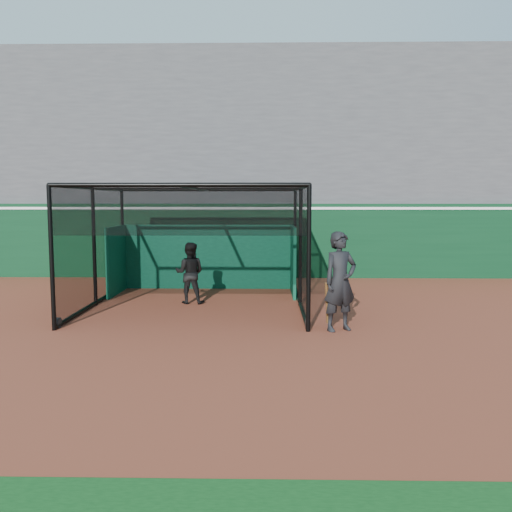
{
  "coord_description": "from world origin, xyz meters",
  "views": [
    {
      "loc": [
        1.09,
        -9.86,
        2.64
      ],
      "look_at": [
        0.85,
        2.0,
        1.4
      ],
      "focal_mm": 38.0,
      "sensor_mm": 36.0,
      "label": 1
    }
  ],
  "objects": [
    {
      "name": "outfield_wall",
      "position": [
        0.0,
        8.5,
        1.29
      ],
      "size": [
        50.0,
        0.5,
        2.5
      ],
      "color": "#093219",
      "rests_on": "ground"
    },
    {
      "name": "on_deck_player",
      "position": [
        2.56,
        0.92,
        1.0
      ],
      "size": [
        0.87,
        0.75,
        2.01
      ],
      "color": "black",
      "rests_on": "ground"
    },
    {
      "name": "grandstand",
      "position": [
        0.0,
        12.27,
        4.48
      ],
      "size": [
        50.0,
        7.85,
        8.95
      ],
      "color": "#4C4C4F",
      "rests_on": "ground"
    },
    {
      "name": "ground",
      "position": [
        0.0,
        0.0,
        0.0
      ],
      "size": [
        120.0,
        120.0,
        0.0
      ],
      "primitive_type": "plane",
      "color": "brown",
      "rests_on": "ground"
    },
    {
      "name": "batter",
      "position": [
        -0.87,
        3.75,
        0.78
      ],
      "size": [
        0.79,
        0.64,
        1.56
      ],
      "primitive_type": "imported",
      "rotation": [
        0.0,
        0.0,
        3.08
      ],
      "color": "black",
      "rests_on": "ground"
    },
    {
      "name": "batting_cage",
      "position": [
        -0.65,
        3.52,
        1.46
      ],
      "size": [
        5.23,
        5.46,
        2.93
      ],
      "color": "black",
      "rests_on": "ground"
    }
  ]
}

